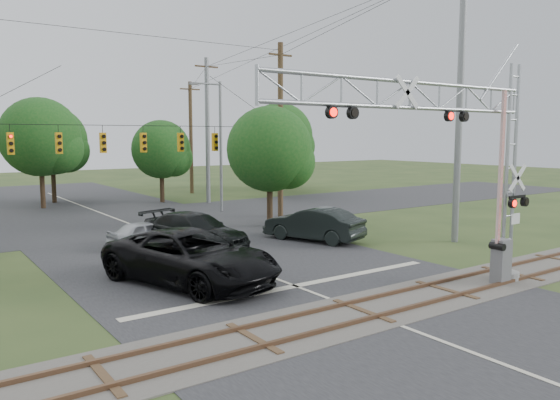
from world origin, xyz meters
TOP-DOWN VIEW (x-y plane):
  - ground at (0.00, 0.00)m, footprint 160.00×160.00m
  - road_main at (0.00, 10.00)m, footprint 14.00×90.00m
  - road_cross at (0.00, 24.00)m, footprint 90.00×12.00m
  - railroad_track at (0.00, 2.00)m, footprint 90.00×3.20m
  - crossing_gantry at (3.65, 1.63)m, footprint 11.70×1.02m
  - traffic_signal_span at (0.88, 20.00)m, footprint 19.34×0.36m
  - pickup_black at (-2.88, 8.06)m, footprint 5.31×7.80m
  - car_dark at (-0.03, 13.54)m, footprint 4.09×6.45m
  - sedan_silver at (-1.68, 15.48)m, footprint 4.01×2.02m
  - suv_dark at (6.01, 12.01)m, footprint 3.57×5.58m
  - streetlight at (7.32, 24.59)m, footprint 2.46×0.26m
  - utility_poles at (3.22, 21.86)m, footprint 23.36×30.05m
  - treeline at (-3.18, 32.88)m, footprint 51.36×30.07m

SIDE VIEW (x-z plane):
  - ground at x=0.00m, z-range 0.00..0.00m
  - road_main at x=0.00m, z-range 0.00..0.02m
  - road_cross at x=0.00m, z-range 0.00..0.02m
  - railroad_track at x=0.00m, z-range -0.05..0.11m
  - sedan_silver at x=-1.68m, z-range 0.00..1.31m
  - suv_dark at x=6.01m, z-range 0.00..1.74m
  - car_dark at x=-0.03m, z-range 0.00..1.74m
  - pickup_black at x=-2.88m, z-range 0.00..1.98m
  - crossing_gantry at x=3.65m, z-range 0.94..8.95m
  - streetlight at x=7.32m, z-range 0.55..9.79m
  - treeline at x=-3.18m, z-range 0.59..9.82m
  - traffic_signal_span at x=0.88m, z-range -0.14..11.36m
  - utility_poles at x=3.22m, z-range -1.23..13.28m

